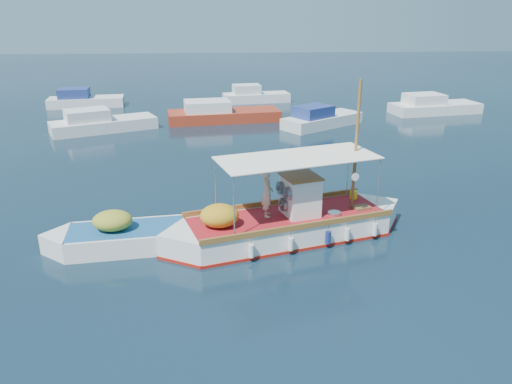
{
  "coord_description": "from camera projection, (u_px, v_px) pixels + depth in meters",
  "views": [
    {
      "loc": [
        -1.69,
        -17.15,
        8.27
      ],
      "look_at": [
        -0.5,
        0.0,
        1.85
      ],
      "focal_mm": 35.0,
      "sensor_mm": 36.0,
      "label": 1
    }
  ],
  "objects": [
    {
      "name": "bg_boat_nw",
      "position": [
        101.0,
        124.0,
        35.0
      ],
      "size": [
        7.49,
        5.12,
        1.8
      ],
      "rotation": [
        0.0,
        0.0,
        0.42
      ],
      "color": "silver",
      "rests_on": "ground"
    },
    {
      "name": "bg_boat_far_w",
      "position": [
        84.0,
        101.0,
        43.54
      ],
      "size": [
        6.57,
        3.1,
        1.8
      ],
      "rotation": [
        0.0,
        0.0,
        0.13
      ],
      "color": "silver",
      "rests_on": "ground"
    },
    {
      "name": "ground",
      "position": [
        269.0,
        237.0,
        19.03
      ],
      "size": [
        160.0,
        160.0,
        0.0
      ],
      "primitive_type": "plane",
      "color": "black",
      "rests_on": "ground"
    },
    {
      "name": "dinghy",
      "position": [
        137.0,
        238.0,
        18.15
      ],
      "size": [
        6.82,
        2.49,
        1.67
      ],
      "rotation": [
        0.0,
        0.0,
        0.12
      ],
      "color": "white",
      "rests_on": "ground"
    },
    {
      "name": "fishing_caique",
      "position": [
        286.0,
        225.0,
        18.8
      ],
      "size": [
        9.43,
        4.63,
        6.01
      ],
      "rotation": [
        0.0,
        0.0,
        0.29
      ],
      "color": "white",
      "rests_on": "ground"
    },
    {
      "name": "bg_boat_e",
      "position": [
        432.0,
        107.0,
        40.86
      ],
      "size": [
        7.62,
        3.86,
        1.8
      ],
      "rotation": [
        0.0,
        0.0,
        0.18
      ],
      "color": "silver",
      "rests_on": "ground"
    },
    {
      "name": "bg_boat_ne",
      "position": [
        320.0,
        120.0,
        36.29
      ],
      "size": [
        6.48,
        5.42,
        1.8
      ],
      "rotation": [
        0.0,
        0.0,
        0.6
      ],
      "color": "silver",
      "rests_on": "ground"
    },
    {
      "name": "bg_boat_n",
      "position": [
        221.0,
        115.0,
        38.01
      ],
      "size": [
        8.74,
        3.99,
        1.8
      ],
      "rotation": [
        0.0,
        0.0,
        0.15
      ],
      "color": "maroon",
      "rests_on": "ground"
    },
    {
      "name": "bg_boat_far_n",
      "position": [
        254.0,
        97.0,
        45.55
      ],
      "size": [
        6.22,
        2.91,
        1.8
      ],
      "rotation": [
        0.0,
        0.0,
        0.16
      ],
      "color": "silver",
      "rests_on": "ground"
    }
  ]
}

